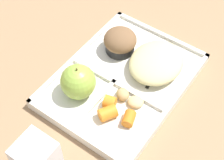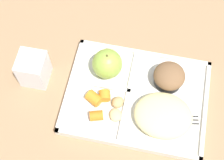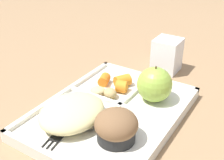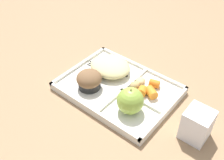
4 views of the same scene
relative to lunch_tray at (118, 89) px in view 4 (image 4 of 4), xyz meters
name	(u,v)px [view 4 (image 4 of 4)]	position (x,y,z in m)	size (l,w,h in m)	color
ground	(118,91)	(0.00, 0.00, -0.01)	(6.00, 6.00, 0.00)	#997551
lunch_tray	(118,89)	(0.00, 0.00, 0.00)	(0.34, 0.25, 0.02)	silver
green_apple	(130,101)	(-0.08, 0.05, 0.04)	(0.07, 0.07, 0.08)	#93B742
bran_muffin	(89,80)	(0.07, 0.05, 0.03)	(0.08, 0.08, 0.06)	black
carrot_slice_diagonal	(151,92)	(-0.10, -0.03, 0.02)	(0.03, 0.03, 0.04)	orange
carrot_slice_back	(142,91)	(-0.07, -0.02, 0.02)	(0.03, 0.03, 0.02)	orange
carrot_slice_center	(154,84)	(-0.08, -0.07, 0.02)	(0.02, 0.02, 0.03)	orange
potato_chunk_corner	(135,85)	(-0.04, -0.03, 0.02)	(0.03, 0.03, 0.02)	tan
potato_chunk_browned	(140,81)	(-0.04, -0.06, 0.02)	(0.03, 0.03, 0.02)	tan
egg_noodle_pile	(110,66)	(0.07, -0.04, 0.03)	(0.14, 0.12, 0.04)	beige
meatball_back	(121,69)	(0.04, -0.06, 0.02)	(0.03, 0.03, 0.03)	brown
meatball_front	(109,74)	(0.05, -0.02, 0.02)	(0.03, 0.03, 0.03)	#755B4C
meatball_side	(102,72)	(0.07, -0.01, 0.02)	(0.03, 0.03, 0.03)	#755B4C
plastic_fork	(104,68)	(0.09, -0.04, 0.01)	(0.15, 0.04, 0.00)	black
milk_carton	(197,125)	(-0.26, 0.01, 0.04)	(0.07, 0.07, 0.09)	white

